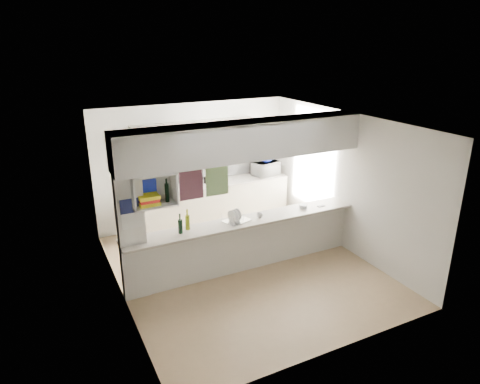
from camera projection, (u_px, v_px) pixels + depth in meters
floor at (244, 268)px, 7.55m from camera, size 4.80×4.80×0.00m
ceiling at (245, 122)px, 6.67m from camera, size 4.80×4.80×0.00m
wall_back at (194, 164)px, 9.13m from camera, size 4.20×0.00×4.20m
wall_left at (117, 222)px, 6.22m from camera, size 0.00×4.80×4.80m
wall_right at (345, 182)px, 7.99m from camera, size 0.00×4.80×4.80m
servery_partition at (235, 180)px, 6.91m from camera, size 4.20×0.50×2.60m
cubby_shelf at (152, 191)px, 6.26m from camera, size 0.65×0.35×0.50m
kitchen_run at (206, 187)px, 9.14m from camera, size 3.60×0.63×2.24m
microwave at (266, 168)px, 9.61m from camera, size 0.64×0.49×0.32m
bowl at (266, 161)px, 9.51m from camera, size 0.25×0.25×0.06m
dish_rack at (236, 216)px, 7.18m from camera, size 0.50×0.43×0.23m
cup at (260, 216)px, 7.28m from camera, size 0.12×0.12×0.09m
wine_bottles at (184, 224)px, 6.78m from camera, size 0.22×0.15×0.35m
plastic_tubs at (304, 206)px, 7.76m from camera, size 0.49×0.18×0.07m
utensil_jar at (206, 180)px, 9.10m from camera, size 0.09×0.09×0.13m
knife_block at (194, 180)px, 9.01m from camera, size 0.12×0.10×0.20m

